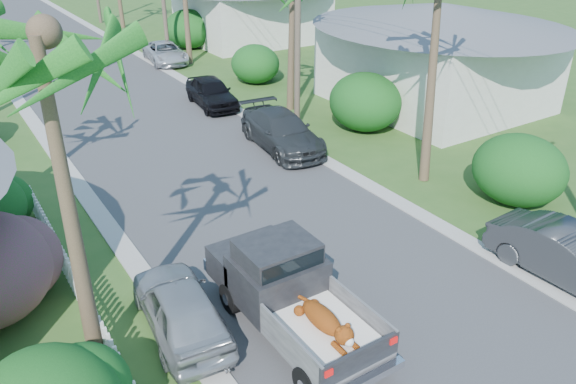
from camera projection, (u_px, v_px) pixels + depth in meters
ground at (409, 337)px, 12.83m from camera, size 120.00×120.00×0.00m
road at (96, 82)px, 31.52m from camera, size 8.00×100.00×0.02m
curb_left at (13, 94)px, 29.43m from camera, size 0.60×100.00×0.06m
curb_right at (168, 71)px, 33.60m from camera, size 0.60×100.00×0.06m
pickup_truck at (284, 287)px, 12.85m from camera, size 1.98×5.12×2.06m
parked_car_rn at (569, 257)px, 14.51m from camera, size 1.69×4.32×1.40m
parked_car_rm at (282, 131)px, 22.58m from camera, size 2.51×5.12×1.43m
parked_car_rf at (211, 92)px, 27.38m from camera, size 2.10×4.27×1.40m
parked_car_rd at (165, 53)px, 35.12m from camera, size 2.63×4.73×1.25m
parked_car_ln at (180, 308)px, 12.72m from camera, size 1.93×3.99×1.31m
palm_l_a at (34, 37)px, 8.93m from camera, size 4.40×4.40×8.20m
shrub_r_a at (519, 170)px, 18.24m from camera, size 2.80×3.08×2.30m
shrub_r_b at (365, 102)px, 24.27m from camera, size 3.00×3.30×2.50m
shrub_r_c at (255, 64)px, 30.95m from camera, size 2.60×2.86×2.10m
shrub_r_d at (189, 29)px, 38.56m from camera, size 3.20×3.52×2.60m
picket_fence at (75, 284)px, 13.81m from camera, size 0.10×11.00×1.00m
house_right_near at (436, 59)px, 27.10m from camera, size 8.00×9.00×4.80m
house_right_far at (252, 10)px, 40.61m from camera, size 9.00×8.00×4.60m
utility_pole_b at (298, 20)px, 23.18m from camera, size 1.60×0.26×9.00m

